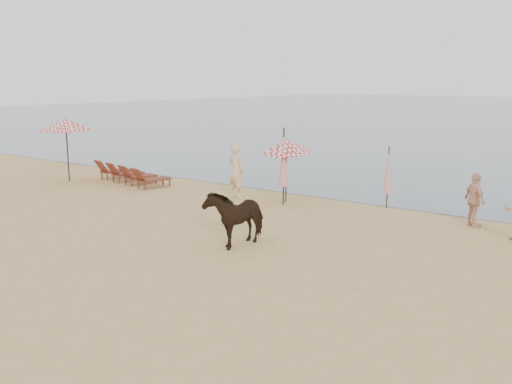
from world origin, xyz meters
TOP-DOWN VIEW (x-y plane):
  - ground at (0.00, 0.00)m, footprint 120.00×120.00m
  - lounger_cluster_left at (-8.67, 7.95)m, footprint 3.84×2.20m
  - umbrella_open_left_a at (-11.16, 6.78)m, footprint 2.32×2.32m
  - umbrella_open_left_b at (-1.44, 8.72)m, footprint 1.79×1.82m
  - umbrella_closed_left at (1.82, 9.90)m, footprint 0.25×0.25m
  - umbrella_closed_right at (-1.25, 8.27)m, footprint 0.32×0.32m
  - cow at (0.42, 3.54)m, footprint 0.85×1.78m
  - beachgoer_left at (-3.27, 8.24)m, footprint 0.80×0.60m
  - beachgoer_right_b at (4.89, 9.04)m, footprint 0.94×0.92m

SIDE VIEW (x-z plane):
  - ground at x=0.00m, z-range 0.00..0.00m
  - lounger_cluster_left at x=-8.67m, z-range 0.11..0.68m
  - cow at x=0.42m, z-range 0.00..1.49m
  - beachgoer_right_b at x=4.89m, z-range 0.00..1.58m
  - beachgoer_left at x=-3.27m, z-range 0.00..1.98m
  - umbrella_closed_left at x=1.82m, z-range 0.24..2.32m
  - umbrella_closed_right at x=-1.25m, z-range 0.30..2.94m
  - umbrella_open_left_b at x=-1.44m, z-range 0.83..3.11m
  - umbrella_open_left_a at x=-11.16m, z-range 1.05..3.69m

